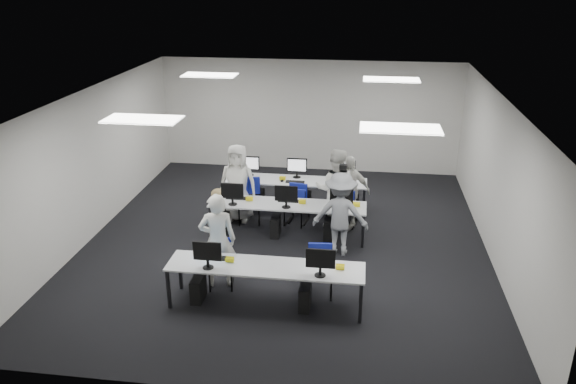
# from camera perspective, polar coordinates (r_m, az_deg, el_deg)

# --- Properties ---
(room) EXTENTS (9.00, 9.02, 3.00)m
(room) POSITION_cam_1_polar(r_m,az_deg,el_deg) (10.97, -0.20, 2.09)
(room) COLOR black
(room) RESTS_ON ground
(ceiling_panels) EXTENTS (5.20, 4.60, 0.02)m
(ceiling_panels) POSITION_cam_1_polar(r_m,az_deg,el_deg) (10.57, -0.21, 9.69)
(ceiling_panels) COLOR white
(ceiling_panels) RESTS_ON room
(desk_front) EXTENTS (3.20, 0.70, 0.73)m
(desk_front) POSITION_cam_1_polar(r_m,az_deg,el_deg) (9.15, -2.31, -7.79)
(desk_front) COLOR white
(desk_front) RESTS_ON ground
(desk_mid) EXTENTS (3.20, 0.70, 0.73)m
(desk_mid) POSITION_cam_1_polar(r_m,az_deg,el_deg) (11.46, -0.06, -1.44)
(desk_mid) COLOR white
(desk_mid) RESTS_ON ground
(desk_back) EXTENTS (3.20, 0.70, 0.73)m
(desk_back) POSITION_cam_1_polar(r_m,az_deg,el_deg) (12.74, 0.81, 1.01)
(desk_back) COLOR white
(desk_back) RESTS_ON ground
(equipment_front) EXTENTS (2.51, 0.41, 1.19)m
(equipment_front) POSITION_cam_1_polar(r_m,az_deg,el_deg) (9.33, -3.47, -9.49)
(equipment_front) COLOR #0C53A5
(equipment_front) RESTS_ON desk_front
(equipment_mid) EXTENTS (2.91, 0.41, 1.19)m
(equipment_mid) POSITION_cam_1_polar(r_m,az_deg,el_deg) (11.60, -1.01, -2.89)
(equipment_mid) COLOR white
(equipment_mid) RESTS_ON desk_mid
(equipment_back) EXTENTS (2.91, 0.41, 1.19)m
(equipment_back) POSITION_cam_1_polar(r_m,az_deg,el_deg) (12.86, 1.66, -0.35)
(equipment_back) COLOR white
(equipment_back) RESTS_ON desk_back
(chair_0) EXTENTS (0.48, 0.51, 0.84)m
(chair_0) POSITION_cam_1_polar(r_m,az_deg,el_deg) (9.96, -6.78, -8.06)
(chair_0) COLOR navy
(chair_0) RESTS_ON ground
(chair_1) EXTENTS (0.46, 0.50, 0.87)m
(chair_1) POSITION_cam_1_polar(r_m,az_deg,el_deg) (9.67, 3.24, -8.85)
(chair_1) COLOR navy
(chair_1) RESTS_ON ground
(chair_2) EXTENTS (0.54, 0.57, 0.96)m
(chair_2) POSITION_cam_1_polar(r_m,az_deg,el_deg) (12.32, -3.92, -1.68)
(chair_2) COLOR navy
(chair_2) RESTS_ON ground
(chair_3) EXTENTS (0.49, 0.52, 0.86)m
(chair_3) POSITION_cam_1_polar(r_m,az_deg,el_deg) (12.22, 0.80, -1.99)
(chair_3) COLOR navy
(chair_3) RESTS_ON ground
(chair_4) EXTENTS (0.45, 0.49, 0.89)m
(chair_4) POSITION_cam_1_polar(r_m,az_deg,el_deg) (12.12, 4.90, -2.25)
(chair_4) COLOR navy
(chair_4) RESTS_ON ground
(chair_5) EXTENTS (0.56, 0.58, 0.88)m
(chair_5) POSITION_cam_1_polar(r_m,az_deg,el_deg) (12.64, -4.97, -1.21)
(chair_5) COLOR navy
(chair_5) RESTS_ON ground
(chair_6) EXTENTS (0.45, 0.48, 0.82)m
(chair_6) POSITION_cam_1_polar(r_m,az_deg,el_deg) (12.32, 1.10, -1.87)
(chair_6) COLOR navy
(chair_6) RESTS_ON ground
(chair_7) EXTENTS (0.50, 0.53, 0.86)m
(chair_7) POSITION_cam_1_polar(r_m,az_deg,el_deg) (12.21, 5.96, -2.14)
(chair_7) COLOR navy
(chair_7) RESTS_ON ground
(handbag) EXTENTS (0.32, 0.23, 0.25)m
(handbag) POSITION_cam_1_polar(r_m,az_deg,el_deg) (11.69, -7.10, -0.22)
(handbag) COLOR olive
(handbag) RESTS_ON desk_mid
(student_0) EXTENTS (0.71, 0.56, 1.73)m
(student_0) POSITION_cam_1_polar(r_m,az_deg,el_deg) (9.70, -7.15, -4.94)
(student_0) COLOR silver
(student_0) RESTS_ON ground
(student_1) EXTENTS (0.86, 0.67, 1.76)m
(student_1) POSITION_cam_1_polar(r_m,az_deg,el_deg) (11.84, 4.82, 0.30)
(student_1) COLOR silver
(student_1) RESTS_ON ground
(student_2) EXTENTS (0.88, 0.60, 1.72)m
(student_2) POSITION_cam_1_polar(r_m,az_deg,el_deg) (12.23, -5.11, 0.92)
(student_2) COLOR silver
(student_2) RESTS_ON ground
(student_3) EXTENTS (0.91, 0.38, 1.56)m
(student_3) POSITION_cam_1_polar(r_m,az_deg,el_deg) (12.06, 6.14, 0.14)
(student_3) COLOR silver
(student_3) RESTS_ON ground
(photographer) EXTENTS (1.12, 0.69, 1.67)m
(photographer) POSITION_cam_1_polar(r_m,az_deg,el_deg) (10.76, 5.35, -2.25)
(photographer) COLOR gray
(photographer) RESTS_ON ground
(dslr_camera) EXTENTS (0.15, 0.19, 0.10)m
(dslr_camera) POSITION_cam_1_polar(r_m,az_deg,el_deg) (10.60, 5.63, 2.53)
(dslr_camera) COLOR black
(dslr_camera) RESTS_ON photographer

